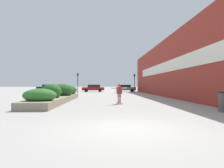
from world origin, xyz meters
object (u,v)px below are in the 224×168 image
object	(u,v)px
car_center_right	(93,88)
traffic_light_right	(134,80)
car_leftmost	(49,88)
car_rightmost	(126,88)
traffic_light_left	(78,80)
skateboard	(119,103)
trash_bin	(224,102)
car_center_left	(171,88)
skateboarder	(119,91)

from	to	relation	value
car_center_right	traffic_light_right	size ratio (longest dim) A/B	1.35
car_leftmost	traffic_light_right	xyz separation A→B (m)	(16.82, -7.55, 1.48)
car_rightmost	traffic_light_left	distance (m)	10.84
skateboard	traffic_light_right	xyz separation A→B (m)	(4.12, 21.76, 2.21)
traffic_light_right	trash_bin	bearing A→B (deg)	-87.85
traffic_light_left	car_center_left	bearing A→B (deg)	19.32
trash_bin	traffic_light_left	xyz separation A→B (m)	(-10.88, 26.76, 1.80)
skateboard	car_leftmost	xyz separation A→B (m)	(-12.70, 29.31, 0.73)
skateboard	car_leftmost	size ratio (longest dim) A/B	0.16
skateboard	car_center_left	distance (m)	30.75
skateboarder	car_rightmost	world-z (taller)	skateboarder
car_rightmost	traffic_light_left	world-z (taller)	traffic_light_left
skateboarder	car_center_left	distance (m)	30.74
car_center_right	traffic_light_right	bearing A→B (deg)	-130.95
trash_bin	traffic_light_right	xyz separation A→B (m)	(-1.01, 26.79, 1.75)
car_leftmost	car_rightmost	world-z (taller)	car_leftmost
car_leftmost	skateboarder	bearing A→B (deg)	-156.57
car_leftmost	car_center_left	xyz separation A→B (m)	(25.14, -1.20, 0.06)
skateboarder	car_center_right	xyz separation A→B (m)	(-3.38, 28.27, -0.17)
skateboard	car_center_left	xyz separation A→B (m)	(12.44, 28.11, 0.79)
skateboard	car_center_right	xyz separation A→B (m)	(-3.38, 28.27, 0.70)
skateboarder	trash_bin	xyz separation A→B (m)	(5.12, -5.03, -0.41)
car_rightmost	traffic_light_right	size ratio (longest dim) A/B	1.20
car_leftmost	car_center_right	bearing A→B (deg)	-96.36
trash_bin	car_rightmost	xyz separation A→B (m)	(-1.99, 32.76, 0.24)
skateboarder	car_center_left	xyz separation A→B (m)	(12.44, 28.11, -0.08)
car_rightmost	traffic_light_right	bearing A→B (deg)	9.35
car_center_left	traffic_light_right	bearing A→B (deg)	127.35
car_center_left	traffic_light_right	xyz separation A→B (m)	(-8.32, -6.35, 1.42)
trash_bin	traffic_light_right	size ratio (longest dim) A/B	0.32
car_center_left	car_center_right	distance (m)	15.83
skateboarder	car_center_right	size ratio (longest dim) A/B	0.31
skateboarder	traffic_light_left	bearing A→B (deg)	80.12
car_center_left	traffic_light_right	size ratio (longest dim) A/B	1.29
car_center_right	car_center_left	bearing A→B (deg)	-90.57
skateboard	car_center_left	world-z (taller)	car_center_left
trash_bin	car_center_left	xyz separation A→B (m)	(7.32, 33.14, 0.33)
trash_bin	car_leftmost	bearing A→B (deg)	117.44
traffic_light_left	car_center_right	bearing A→B (deg)	70.03
skateboard	car_leftmost	world-z (taller)	car_leftmost
traffic_light_right	skateboard	bearing A→B (deg)	-100.72
car_center_left	car_rightmost	xyz separation A→B (m)	(-9.31, -0.38, -0.10)
trash_bin	car_leftmost	xyz separation A→B (m)	(-17.83, 34.34, 0.27)
car_leftmost	car_rightmost	xyz separation A→B (m)	(15.84, -1.58, -0.03)
skateboarder	traffic_light_right	distance (m)	22.19
traffic_light_left	car_leftmost	bearing A→B (deg)	132.50
car_leftmost	car_rightmost	size ratio (longest dim) A/B	1.13
trash_bin	traffic_light_left	bearing A→B (deg)	112.13
skateboard	traffic_light_right	distance (m)	22.26
trash_bin	car_center_right	size ratio (longest dim) A/B	0.23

